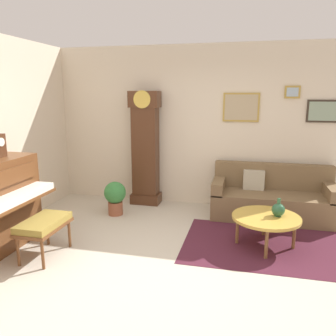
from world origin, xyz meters
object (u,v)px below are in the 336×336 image
(couch, at_px, (272,198))
(potted_plant, at_px, (115,196))
(coffee_table, at_px, (266,218))
(piano_bench, at_px, (44,225))
(grandfather_clock, at_px, (145,151))
(green_jug, at_px, (278,210))

(couch, distance_m, potted_plant, 2.56)
(couch, relative_size, coffee_table, 2.16)
(couch, xyz_separation_m, coffee_table, (-0.14, -1.16, 0.07))
(piano_bench, xyz_separation_m, couch, (2.80, 2.08, -0.09))
(grandfather_clock, distance_m, potted_plant, 1.01)
(green_jug, height_order, potted_plant, green_jug)
(piano_bench, bearing_deg, couch, 36.58)
(grandfather_clock, height_order, potted_plant, grandfather_clock)
(coffee_table, xyz_separation_m, green_jug, (0.15, 0.04, 0.12))
(coffee_table, bearing_deg, grandfather_clock, 146.16)
(couch, xyz_separation_m, potted_plant, (-2.52, -0.50, 0.01))
(couch, height_order, potted_plant, couch)
(piano_bench, distance_m, potted_plant, 1.61)
(piano_bench, bearing_deg, coffee_table, 18.99)
(coffee_table, bearing_deg, couch, 82.98)
(piano_bench, bearing_deg, potted_plant, 79.72)
(grandfather_clock, distance_m, coffee_table, 2.54)
(couch, bearing_deg, piano_bench, -143.42)
(piano_bench, distance_m, green_jug, 2.97)
(piano_bench, height_order, grandfather_clock, grandfather_clock)
(grandfather_clock, bearing_deg, potted_plant, -113.93)
(grandfather_clock, xyz_separation_m, potted_plant, (-0.32, -0.71, -0.64))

